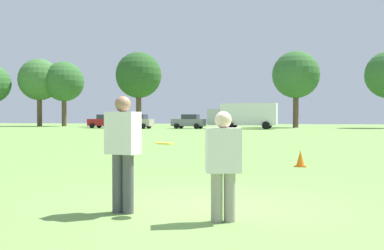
{
  "coord_description": "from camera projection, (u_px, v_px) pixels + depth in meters",
  "views": [
    {
      "loc": [
        1.28,
        -6.81,
        1.43
      ],
      "look_at": [
        -0.75,
        2.26,
        1.27
      ],
      "focal_mm": 40.92,
      "sensor_mm": 36.0,
      "label": 1
    }
  ],
  "objects": [
    {
      "name": "parked_car_near_left",
      "position": [
        105.0,
        121.0,
        58.19
      ],
      "size": [
        4.29,
        2.39,
        1.82
      ],
      "color": "maroon",
      "rests_on": "ground"
    },
    {
      "name": "traffic_cone",
      "position": [
        300.0,
        159.0,
        12.68
      ],
      "size": [
        0.32,
        0.32,
        0.48
      ],
      "color": "#D8590C",
      "rests_on": "ground"
    },
    {
      "name": "parked_car_center",
      "position": [
        189.0,
        121.0,
        55.63
      ],
      "size": [
        4.29,
        2.39,
        1.82
      ],
      "color": "slate",
      "rests_on": "ground"
    },
    {
      "name": "tree_east_oak",
      "position": [
        296.0,
        75.0,
        61.49
      ],
      "size": [
        6.64,
        6.64,
        10.79
      ],
      "color": "brown",
      "rests_on": "ground"
    },
    {
      "name": "ground_plane",
      "position": [
        207.0,
        207.0,
        6.95
      ],
      "size": [
        178.37,
        178.37,
        0.0
      ],
      "primitive_type": "plane",
      "color": "#6B9347"
    },
    {
      "name": "box_truck",
      "position": [
        244.0,
        115.0,
        54.38
      ],
      "size": [
        8.61,
        3.3,
        3.18
      ],
      "color": "white",
      "rests_on": "ground"
    },
    {
      "name": "parked_car_mid_left",
      "position": [
        137.0,
        121.0,
        55.93
      ],
      "size": [
        4.29,
        2.39,
        1.82
      ],
      "color": "#B7AD99",
      "rests_on": "ground"
    },
    {
      "name": "tree_west_maple",
      "position": [
        39.0,
        80.0,
        71.31
      ],
      "size": [
        6.77,
        6.77,
        11.0
      ],
      "color": "brown",
      "rests_on": "ground"
    },
    {
      "name": "player_defender",
      "position": [
        223.0,
        160.0,
        5.97
      ],
      "size": [
        0.53,
        0.4,
        1.51
      ],
      "color": "gray",
      "rests_on": "ground"
    },
    {
      "name": "tree_center_elm",
      "position": [
        64.0,
        82.0,
        71.24
      ],
      "size": [
        6.49,
        6.49,
        10.55
      ],
      "color": "brown",
      "rests_on": "ground"
    },
    {
      "name": "player_thrower",
      "position": [
        123.0,
        147.0,
        6.53
      ],
      "size": [
        0.53,
        0.38,
        1.75
      ],
      "color": "#4C4C51",
      "rests_on": "ground"
    },
    {
      "name": "tree_east_birch",
      "position": [
        139.0,
        75.0,
        67.86
      ],
      "size": [
        7.13,
        7.13,
        11.58
      ],
      "color": "brown",
      "rests_on": "ground"
    },
    {
      "name": "frisbee",
      "position": [
        165.0,
        143.0,
        6.43
      ],
      "size": [
        0.27,
        0.27,
        0.04
      ],
      "color": "yellow"
    }
  ]
}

